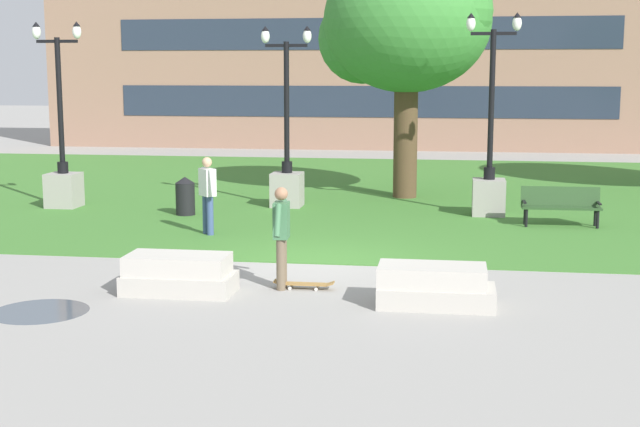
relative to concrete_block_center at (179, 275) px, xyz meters
name	(u,v)px	position (x,y,z in m)	size (l,w,h in m)	color
ground_plane	(317,264)	(1.92, 2.47, -0.31)	(140.00, 140.00, 0.00)	gray
grass_lawn	(368,192)	(1.92, 12.47, -0.30)	(40.00, 20.00, 0.02)	#3D752D
concrete_block_center	(179,275)	(0.00, 0.00, 0.00)	(1.80, 0.90, 0.64)	#B2ADA3
concrete_block_left	(434,287)	(4.15, -0.21, 0.00)	(1.80, 0.90, 0.64)	#B2ADA3
person_skateboarder	(281,232)	(1.61, 0.54, 0.66)	(0.26, 1.14, 1.71)	brown
skateboard	(304,284)	(1.98, 0.56, -0.22)	(1.02, 0.26, 0.14)	olive
puddle	(40,311)	(-1.74, -1.41, -0.30)	(1.47, 1.47, 0.01)	#47515B
park_bench_near_right	(561,204)	(6.91, 7.36, 0.23)	(1.81, 0.56, 0.90)	#284723
lamp_post_center	(287,170)	(0.06, 9.34, 0.68)	(1.32, 0.80, 4.71)	gray
lamp_post_right	(489,175)	(5.30, 8.68, 0.72)	(1.32, 0.80, 4.96)	gray
lamp_post_left	(63,170)	(-5.76, 8.37, 0.70)	(1.32, 0.80, 4.82)	gray
tree_near_left	(405,24)	(3.00, 11.57, 4.56)	(4.89, 4.65, 6.91)	#4C3823
trash_bin	(185,196)	(-2.20, 7.60, 0.20)	(0.49, 0.49, 0.96)	black
person_bystander_near_lawn	(208,191)	(-0.92, 5.09, 0.68)	(0.56, 0.71, 1.71)	#384C7A
building_facade_distant	(364,11)	(0.30, 26.97, 5.90)	(29.89, 1.03, 12.44)	#8E6B56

